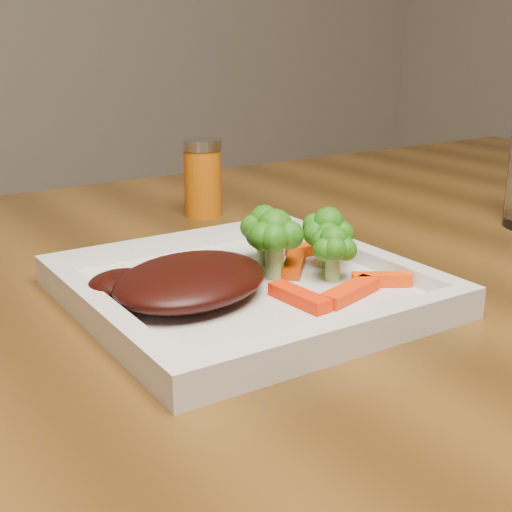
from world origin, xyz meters
TOP-DOWN VIEW (x-y plane):
  - plate at (-0.10, 0.01)m, footprint 0.27×0.27m
  - steak at (-0.15, 0.01)m, footprint 0.17×0.15m
  - broccoli_0 at (-0.05, 0.05)m, footprint 0.06×0.06m
  - broccoli_1 at (-0.01, 0.01)m, footprint 0.07×0.07m
  - broccoli_2 at (-0.03, -0.02)m, footprint 0.06×0.06m
  - broccoli_3 at (-0.06, 0.01)m, footprint 0.06×0.06m
  - carrot_0 at (-0.04, -0.06)m, footprint 0.06×0.03m
  - carrot_1 at (0.00, -0.05)m, footprint 0.05×0.04m
  - carrot_2 at (-0.08, -0.05)m, footprint 0.02×0.06m
  - carrot_3 at (0.01, 0.05)m, footprint 0.06×0.01m
  - carrot_6 at (-0.04, 0.02)m, footprint 0.05×0.05m
  - spice_shaker at (0.01, 0.27)m, footprint 0.05×0.05m

SIDE VIEW (x-z plane):
  - plate at x=-0.10m, z-range 0.75..0.76m
  - carrot_0 at x=-0.04m, z-range 0.76..0.77m
  - carrot_1 at x=0.00m, z-range 0.76..0.77m
  - carrot_2 at x=-0.08m, z-range 0.76..0.77m
  - carrot_3 at x=0.01m, z-range 0.76..0.77m
  - carrot_6 at x=-0.04m, z-range 0.76..0.77m
  - steak at x=-0.15m, z-range 0.76..0.79m
  - broccoli_2 at x=-0.03m, z-range 0.76..0.82m
  - broccoli_3 at x=-0.06m, z-range 0.76..0.82m
  - broccoli_1 at x=-0.01m, z-range 0.76..0.83m
  - spice_shaker at x=0.01m, z-range 0.75..0.84m
  - broccoli_0 at x=-0.05m, z-range 0.76..0.83m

